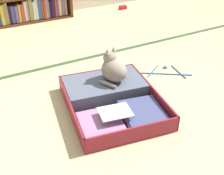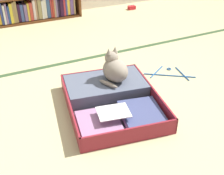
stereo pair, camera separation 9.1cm
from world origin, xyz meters
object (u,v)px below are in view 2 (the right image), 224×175
(open_suitcase, at_px, (110,97))
(small_red_pouch, at_px, (132,8))
(black_cat, at_px, (114,69))
(clothes_hanger, at_px, (169,73))

(open_suitcase, relative_size, small_red_pouch, 8.66)
(open_suitcase, height_order, black_cat, black_cat)
(open_suitcase, distance_m, black_cat, 0.22)
(black_cat, distance_m, small_red_pouch, 2.20)
(small_red_pouch, bearing_deg, black_cat, -122.69)
(open_suitcase, xyz_separation_m, small_red_pouch, (1.27, 1.96, -0.02))
(open_suitcase, xyz_separation_m, clothes_hanger, (0.65, 0.17, -0.04))
(black_cat, relative_size, small_red_pouch, 2.57)
(clothes_hanger, height_order, small_red_pouch, small_red_pouch)
(open_suitcase, distance_m, clothes_hanger, 0.68)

